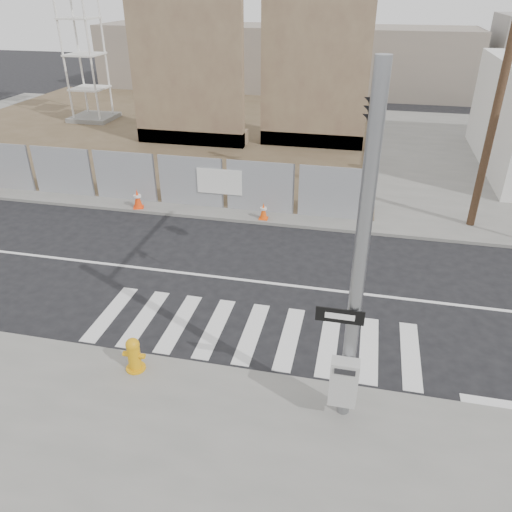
% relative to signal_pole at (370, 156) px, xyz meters
% --- Properties ---
extents(ground, '(100.00, 100.00, 0.00)m').
position_rel_signal_pole_xyz_m(ground, '(-2.49, 2.05, -4.78)').
color(ground, black).
rests_on(ground, ground).
extents(sidewalk_far, '(50.00, 20.00, 0.12)m').
position_rel_signal_pole_xyz_m(sidewalk_far, '(-2.49, 16.05, -4.72)').
color(sidewalk_far, slate).
rests_on(sidewalk_far, ground).
extents(signal_pole, '(0.96, 5.87, 7.00)m').
position_rel_signal_pole_xyz_m(signal_pole, '(0.00, 0.00, 0.00)').
color(signal_pole, gray).
rests_on(signal_pole, sidewalk_near).
extents(chain_link_fence, '(24.60, 0.04, 2.00)m').
position_rel_signal_pole_xyz_m(chain_link_fence, '(-12.49, 7.05, -3.66)').
color(chain_link_fence, gray).
rests_on(chain_link_fence, sidewalk_far).
extents(concrete_wall_left, '(6.00, 1.30, 8.00)m').
position_rel_signal_pole_xyz_m(concrete_wall_left, '(-9.49, 15.13, -1.40)').
color(concrete_wall_left, brown).
rests_on(concrete_wall_left, sidewalk_far).
extents(concrete_wall_right, '(5.50, 1.30, 8.00)m').
position_rel_signal_pole_xyz_m(concrete_wall_right, '(-2.99, 16.13, -1.40)').
color(concrete_wall_right, brown).
rests_on(concrete_wall_right, sidewalk_far).
extents(utility_pole_right, '(1.60, 0.28, 10.00)m').
position_rel_signal_pole_xyz_m(utility_pole_right, '(4.01, 7.55, 0.42)').
color(utility_pole_right, '#473021').
rests_on(utility_pole_right, sidewalk_far).
extents(fire_hydrant, '(0.52, 0.46, 0.86)m').
position_rel_signal_pole_xyz_m(fire_hydrant, '(-4.79, -2.50, -4.23)').
color(fire_hydrant, orange).
rests_on(fire_hydrant, sidewalk_near).
extents(traffic_cone_c, '(0.51, 0.51, 0.76)m').
position_rel_signal_pole_xyz_m(traffic_cone_c, '(-8.69, 6.31, -4.29)').
color(traffic_cone_c, '#FF3E0D').
rests_on(traffic_cone_c, sidewalk_far).
extents(traffic_cone_d, '(0.34, 0.34, 0.64)m').
position_rel_signal_pole_xyz_m(traffic_cone_d, '(-3.60, 6.35, -4.35)').
color(traffic_cone_d, '#F7500D').
rests_on(traffic_cone_d, sidewalk_far).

